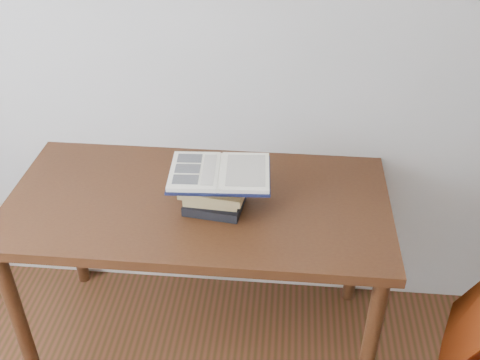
# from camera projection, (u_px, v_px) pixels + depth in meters

# --- Properties ---
(desk) EXTENTS (1.49, 0.75, 0.80)m
(desk) POSITION_uv_depth(u_px,v_px,m) (199.00, 218.00, 2.24)
(desk) COLOR #402310
(desk) RESTS_ON ground
(book_stack) EXTENTS (0.27, 0.22, 0.15)m
(book_stack) POSITION_uv_depth(u_px,v_px,m) (213.00, 189.00, 2.11)
(book_stack) COLOR black
(book_stack) RESTS_ON desk
(open_book) EXTENTS (0.38, 0.28, 0.03)m
(open_book) POSITION_uv_depth(u_px,v_px,m) (220.00, 173.00, 2.04)
(open_book) COLOR black
(open_book) RESTS_ON book_stack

